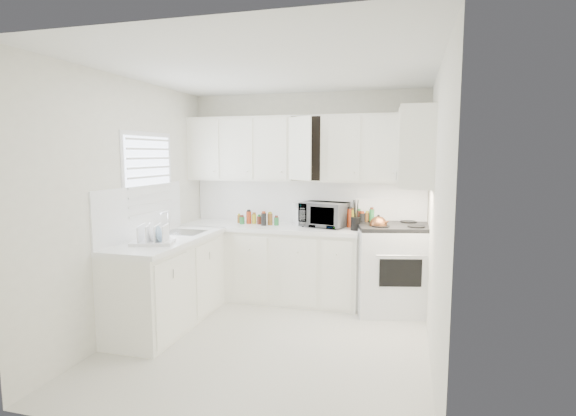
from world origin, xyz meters
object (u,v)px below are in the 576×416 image
(microwave, at_px, (324,212))
(dish_rack, at_px, (153,233))
(stove, at_px, (394,256))
(rice_cooker, at_px, (307,215))
(utensil_crock, at_px, (356,215))
(tea_kettle, at_px, (378,224))

(microwave, relative_size, dish_rack, 1.35)
(stove, distance_m, rice_cooker, 1.17)
(stove, relative_size, utensil_crock, 3.57)
(rice_cooker, distance_m, utensil_crock, 0.67)
(microwave, bearing_deg, rice_cooker, -175.02)
(microwave, distance_m, dish_rack, 2.08)
(stove, xyz_separation_m, microwave, (-0.85, 0.10, 0.48))
(microwave, height_order, rice_cooker, microwave)
(rice_cooker, bearing_deg, tea_kettle, -31.47)
(microwave, bearing_deg, dish_rack, -119.17)
(stove, xyz_separation_m, tea_kettle, (-0.18, -0.16, 0.40))
(tea_kettle, height_order, microwave, microwave)
(rice_cooker, xyz_separation_m, dish_rack, (-1.22, -1.53, -0.02))
(microwave, distance_m, utensil_crock, 0.44)
(rice_cooker, distance_m, dish_rack, 1.96)
(rice_cooker, relative_size, utensil_crock, 0.71)
(utensil_crock, height_order, dish_rack, utensil_crock)
(rice_cooker, bearing_deg, stove, -20.42)
(rice_cooker, xyz_separation_m, utensil_crock, (0.63, -0.21, 0.05))
(dish_rack, bearing_deg, stove, 13.37)
(dish_rack, bearing_deg, rice_cooker, 33.66)
(rice_cooker, bearing_deg, microwave, -23.00)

